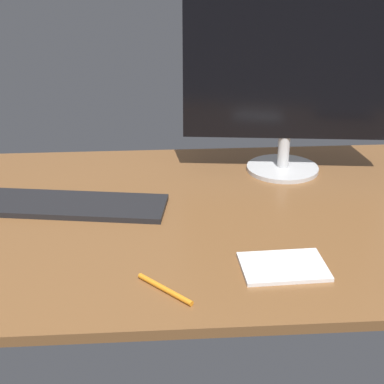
{
  "coord_description": "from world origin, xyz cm",
  "views": [
    {
      "loc": [
        -6.73,
        -120.45,
        61.37
      ],
      "look_at": [
        1.51,
        -1.63,
        8.0
      ],
      "focal_mm": 56.05,
      "sensor_mm": 36.0,
      "label": 1
    }
  ],
  "objects_px": {
    "monitor": "(289,70)",
    "pen": "(165,289)",
    "keyboard": "(71,205)",
    "notepad": "(283,267)"
  },
  "relations": [
    {
      "from": "monitor",
      "to": "keyboard",
      "type": "distance_m",
      "value": 0.62
    },
    {
      "from": "keyboard",
      "to": "pen",
      "type": "distance_m",
      "value": 0.41
    },
    {
      "from": "keyboard",
      "to": "notepad",
      "type": "bearing_deg",
      "value": -25.32
    },
    {
      "from": "notepad",
      "to": "monitor",
      "type": "bearing_deg",
      "value": 78.39
    },
    {
      "from": "keyboard",
      "to": "pen",
      "type": "relative_size",
      "value": 3.33
    },
    {
      "from": "notepad",
      "to": "pen",
      "type": "bearing_deg",
      "value": -164.63
    },
    {
      "from": "monitor",
      "to": "pen",
      "type": "bearing_deg",
      "value": -113.78
    },
    {
      "from": "keyboard",
      "to": "pen",
      "type": "height_order",
      "value": "keyboard"
    },
    {
      "from": "keyboard",
      "to": "notepad",
      "type": "height_order",
      "value": "keyboard"
    },
    {
      "from": "keyboard",
      "to": "notepad",
      "type": "relative_size",
      "value": 2.72
    }
  ]
}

